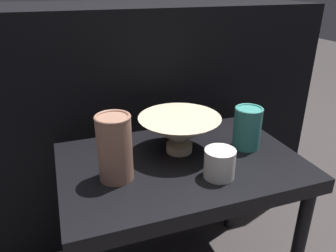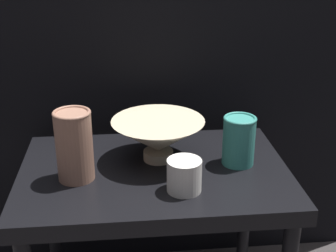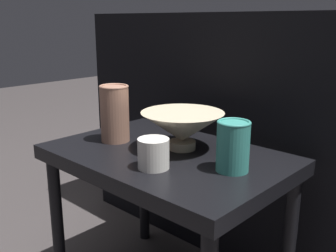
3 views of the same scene
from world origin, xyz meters
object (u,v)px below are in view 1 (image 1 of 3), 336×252
at_px(bowl, 179,131).
at_px(cup, 220,163).
at_px(vase_colorful_right, 247,127).
at_px(vase_textured_left, 115,147).

bearing_deg(bowl, cup, -74.12).
bearing_deg(cup, vase_colorful_right, 38.00).
relative_size(vase_textured_left, vase_colorful_right, 1.36).
relative_size(bowl, cup, 2.98).
relative_size(bowl, vase_textured_left, 1.37).
bearing_deg(bowl, vase_colorful_right, -11.81).
distance_m(vase_textured_left, vase_colorful_right, 0.39).
xyz_separation_m(vase_textured_left, cup, (0.24, -0.08, -0.05)).
distance_m(vase_colorful_right, cup, 0.19).
bearing_deg(vase_textured_left, bowl, 21.48).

